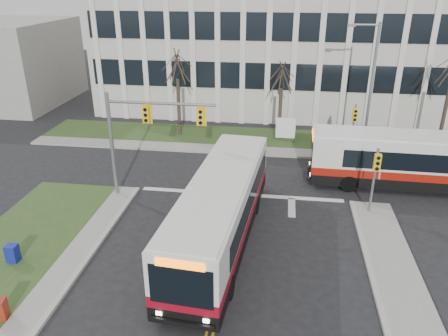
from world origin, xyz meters
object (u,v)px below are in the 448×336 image
bus_main (221,212)px  streetlight (369,82)px  directory_sign (286,128)px  bus_cross (416,162)px  newspaper_box_red (0,310)px  newspaper_box_blue (13,254)px

bus_main → streetlight: bearing=61.6°
directory_sign → bus_cross: size_ratio=0.16×
bus_main → newspaper_box_red: bearing=-134.4°
streetlight → newspaper_box_blue: bearing=-137.4°
directory_sign → newspaper_box_red: directory_sign is taller
bus_main → bus_cross: bus_main is taller
directory_sign → newspaper_box_red: size_ratio=2.11×
newspaper_box_blue → directory_sign: bearing=55.5°
bus_main → newspaper_box_blue: bearing=-156.7°
directory_sign → bus_main: bearing=-101.6°
bus_main → bus_cross: size_ratio=1.00×
bus_main → bus_cross: (10.80, 7.53, -0.00)m
streetlight → newspaper_box_blue: streetlight is taller
bus_cross → newspaper_box_blue: bearing=-60.4°
directory_sign → bus_main: (-2.96, -14.38, 0.49)m
directory_sign → newspaper_box_red: bearing=-116.5°
directory_sign → bus_main: size_ratio=0.16×
newspaper_box_red → directory_sign: bearing=51.7°
streetlight → directory_sign: (-5.53, 1.30, -4.02)m
directory_sign → bus_cross: bus_cross is taller
newspaper_box_red → bus_main: bearing=29.2°
streetlight → newspaper_box_blue: (-17.53, -16.14, -4.72)m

